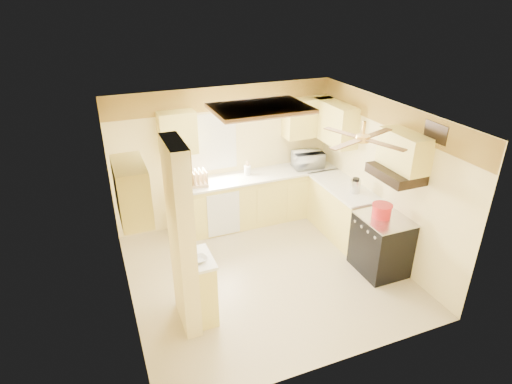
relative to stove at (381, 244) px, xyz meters
name	(u,v)px	position (x,y,z in m)	size (l,w,h in m)	color
floor	(266,273)	(-1.67, 0.55, -0.46)	(4.00, 4.00, 0.00)	#C8B58A
ceiling	(268,115)	(-1.67, 0.55, 2.04)	(4.00, 4.00, 0.00)	white
wall_back	(225,156)	(-1.67, 2.45, 0.79)	(4.00, 4.00, 0.00)	#FFE89B
wall_front	(338,278)	(-1.67, -1.35, 0.79)	(4.00, 4.00, 0.00)	#FFE89B
wall_left	(121,228)	(-3.67, 0.55, 0.79)	(3.80, 3.80, 0.00)	#FFE89B
wall_right	(383,180)	(0.33, 0.55, 0.79)	(3.80, 3.80, 0.00)	#FFE89B
wallpaper_border	(223,98)	(-1.67, 2.43, 1.84)	(4.00, 0.02, 0.40)	gold
partition_column	(182,240)	(-3.02, 0.00, 0.79)	(0.20, 0.70, 2.50)	#FFE89B
partition_ledge	(203,288)	(-2.80, 0.00, -0.01)	(0.25, 0.55, 0.90)	#EEDD65
ledge_top	(201,259)	(-2.80, 0.00, 0.46)	(0.28, 0.58, 0.04)	white
lower_cabinets_back	(257,199)	(-1.17, 2.15, -0.01)	(3.00, 0.60, 0.90)	#EEDD65
lower_cabinets_right	(342,211)	(0.03, 1.15, -0.01)	(0.60, 1.40, 0.90)	#EEDD65
countertop_back	(257,176)	(-1.17, 2.14, 0.46)	(3.04, 0.64, 0.04)	white
countertop_right	(344,187)	(0.02, 1.15, 0.46)	(0.64, 1.44, 0.04)	white
dishwasher_panel	(224,214)	(-1.92, 1.84, -0.03)	(0.58, 0.02, 0.80)	white
window	(211,143)	(-1.92, 2.44, 1.09)	(0.92, 0.02, 1.02)	white
upper_cab_back_left	(177,133)	(-2.52, 2.27, 1.39)	(0.60, 0.35, 0.70)	#EEDD65
upper_cab_back_right	(308,117)	(-0.12, 2.27, 1.39)	(0.90, 0.35, 0.70)	#EEDD65
upper_cab_right	(335,123)	(0.16, 1.80, 1.39)	(0.35, 1.00, 0.70)	#EEDD65
upper_cab_left_wall	(132,191)	(-3.49, 0.30, 1.39)	(0.35, 0.75, 0.70)	#EEDD65
upper_cab_over_stove	(404,151)	(0.16, 0.00, 1.49)	(0.35, 0.76, 0.52)	#EEDD65
stove	(381,244)	(0.00, 0.00, 0.00)	(0.68, 0.77, 0.92)	black
range_hood	(396,174)	(0.07, 0.00, 1.16)	(0.50, 0.76, 0.14)	black
poster_menu	(187,194)	(-2.91, 0.00, 1.39)	(0.02, 0.42, 0.57)	black
poster_nashville	(191,241)	(-2.91, 0.00, 0.74)	(0.02, 0.42, 0.57)	black
ceiling_light_panel	(260,109)	(-1.57, 1.05, 2.00)	(1.35, 0.95, 0.06)	brown
ceiling_fan	(363,138)	(-0.67, -0.15, 1.83)	(1.15, 1.15, 0.26)	gold
vent_grate	(436,132)	(0.31, -0.35, 1.84)	(0.02, 0.40, 0.25)	black
microwave	(308,160)	(-0.16, 2.11, 0.63)	(0.55, 0.37, 0.30)	white
bowl	(200,259)	(-2.83, -0.07, 0.50)	(0.19, 0.19, 0.05)	white
dutch_oven	(382,211)	(-0.03, 0.06, 0.56)	(0.30, 0.30, 0.20)	red
kettle	(355,186)	(0.05, 0.86, 0.60)	(0.17, 0.17, 0.25)	silver
dish_rack	(195,180)	(-2.32, 2.13, 0.57)	(0.46, 0.36, 0.24)	#D4B37A
utensil_crock	(247,170)	(-1.33, 2.22, 0.56)	(0.13, 0.13, 0.25)	white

